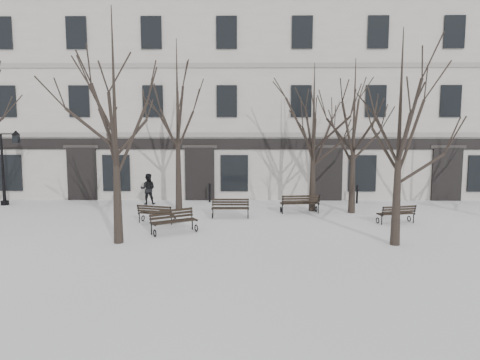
{
  "coord_description": "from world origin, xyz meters",
  "views": [
    {
      "loc": [
        -0.96,
        -17.54,
        4.24
      ],
      "look_at": [
        -1.23,
        3.0,
        1.73
      ],
      "focal_mm": 35.0,
      "sensor_mm": 36.0,
      "label": 1
    }
  ],
  "objects_px": {
    "bench_0": "(173,220)",
    "tree_1": "(114,97)",
    "bench_4": "(300,203)",
    "lamp_post": "(8,162)",
    "bench_3": "(230,207)",
    "bench_1": "(156,213)",
    "tree_2": "(400,111)",
    "bench_2": "(397,213)"
  },
  "relations": [
    {
      "from": "tree_1",
      "to": "lamp_post",
      "type": "relative_size",
      "value": 2.12
    },
    {
      "from": "tree_2",
      "to": "bench_1",
      "type": "relative_size",
      "value": 4.41
    },
    {
      "from": "bench_0",
      "to": "lamp_post",
      "type": "distance_m",
      "value": 11.37
    },
    {
      "from": "tree_2",
      "to": "bench_4",
      "type": "xyz_separation_m",
      "value": [
        -2.67,
        5.71,
        -4.13
      ]
    },
    {
      "from": "bench_0",
      "to": "bench_1",
      "type": "distance_m",
      "value": 2.02
    },
    {
      "from": "tree_1",
      "to": "bench_1",
      "type": "xyz_separation_m",
      "value": [
        0.71,
        3.3,
        -4.67
      ]
    },
    {
      "from": "tree_2",
      "to": "lamp_post",
      "type": "bearing_deg",
      "value": 156.08
    },
    {
      "from": "bench_2",
      "to": "bench_4",
      "type": "relative_size",
      "value": 0.89
    },
    {
      "from": "tree_2",
      "to": "bench_0",
      "type": "relative_size",
      "value": 4.0
    },
    {
      "from": "lamp_post",
      "to": "tree_1",
      "type": "bearing_deg",
      "value": -44.53
    },
    {
      "from": "tree_2",
      "to": "bench_3",
      "type": "relative_size",
      "value": 4.39
    },
    {
      "from": "bench_1",
      "to": "lamp_post",
      "type": "height_order",
      "value": "lamp_post"
    },
    {
      "from": "bench_1",
      "to": "tree_2",
      "type": "bearing_deg",
      "value": 175.61
    },
    {
      "from": "bench_1",
      "to": "lamp_post",
      "type": "relative_size",
      "value": 0.44
    },
    {
      "from": "bench_0",
      "to": "bench_1",
      "type": "bearing_deg",
      "value": 88.6
    },
    {
      "from": "bench_3",
      "to": "tree_2",
      "type": "bearing_deg",
      "value": -38.8
    },
    {
      "from": "bench_1",
      "to": "bench_4",
      "type": "relative_size",
      "value": 0.9
    },
    {
      "from": "tree_2",
      "to": "bench_1",
      "type": "distance_m",
      "value": 10.53
    },
    {
      "from": "bench_2",
      "to": "lamp_post",
      "type": "distance_m",
      "value": 19.21
    },
    {
      "from": "bench_0",
      "to": "bench_4",
      "type": "xyz_separation_m",
      "value": [
        5.35,
        4.02,
        0.0
      ]
    },
    {
      "from": "bench_0",
      "to": "bench_3",
      "type": "distance_m",
      "value": 3.66
    },
    {
      "from": "tree_1",
      "to": "bench_0",
      "type": "distance_m",
      "value": 5.16
    },
    {
      "from": "bench_0",
      "to": "tree_1",
      "type": "bearing_deg",
      "value": -169.2
    },
    {
      "from": "bench_2",
      "to": "bench_4",
      "type": "xyz_separation_m",
      "value": [
        -3.84,
        2.2,
        0.06
      ]
    },
    {
      "from": "bench_0",
      "to": "bench_3",
      "type": "bearing_deg",
      "value": 23.68
    },
    {
      "from": "bench_2",
      "to": "bench_3",
      "type": "bearing_deg",
      "value": -23.99
    },
    {
      "from": "bench_0",
      "to": "bench_4",
      "type": "distance_m",
      "value": 6.7
    },
    {
      "from": "tree_1",
      "to": "bench_2",
      "type": "xyz_separation_m",
      "value": [
        10.91,
        3.37,
        -4.67
      ]
    },
    {
      "from": "tree_1",
      "to": "bench_4",
      "type": "bearing_deg",
      "value": 38.21
    },
    {
      "from": "tree_1",
      "to": "bench_4",
      "type": "distance_m",
      "value": 10.11
    },
    {
      "from": "bench_4",
      "to": "bench_3",
      "type": "bearing_deg",
      "value": 10.92
    },
    {
      "from": "bench_1",
      "to": "lamp_post",
      "type": "bearing_deg",
      "value": -10.57
    },
    {
      "from": "tree_1",
      "to": "bench_2",
      "type": "distance_m",
      "value": 12.34
    },
    {
      "from": "bench_4",
      "to": "bench_2",
      "type": "bearing_deg",
      "value": 143.42
    },
    {
      "from": "bench_2",
      "to": "bench_4",
      "type": "distance_m",
      "value": 4.43
    },
    {
      "from": "tree_2",
      "to": "bench_3",
      "type": "bearing_deg",
      "value": 141.69
    },
    {
      "from": "bench_4",
      "to": "bench_1",
      "type": "bearing_deg",
      "value": 12.91
    },
    {
      "from": "bench_3",
      "to": "lamp_post",
      "type": "relative_size",
      "value": 0.44
    },
    {
      "from": "tree_2",
      "to": "bench_0",
      "type": "distance_m",
      "value": 9.18
    },
    {
      "from": "tree_1",
      "to": "bench_1",
      "type": "bearing_deg",
      "value": 77.78
    },
    {
      "from": "tree_2",
      "to": "bench_1",
      "type": "height_order",
      "value": "tree_2"
    },
    {
      "from": "tree_2",
      "to": "bench_2",
      "type": "height_order",
      "value": "tree_2"
    }
  ]
}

